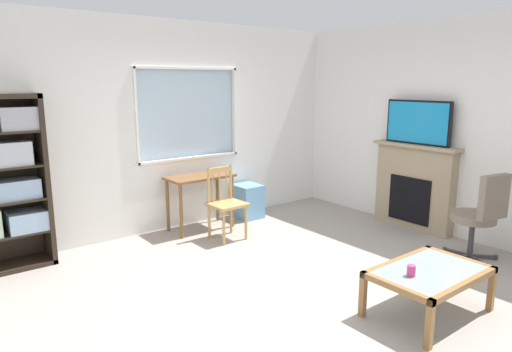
{
  "coord_description": "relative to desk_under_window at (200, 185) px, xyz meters",
  "views": [
    {
      "loc": [
        -2.81,
        -3.01,
        1.96
      ],
      "look_at": [
        0.28,
        0.95,
        0.91
      ],
      "focal_mm": 31.97,
      "sensor_mm": 36.0,
      "label": 1
    }
  ],
  "objects": [
    {
      "name": "ground",
      "position": [
        -0.22,
        -2.09,
        -0.62
      ],
      "size": [
        6.24,
        5.88,
        0.02
      ],
      "primitive_type": "cube",
      "color": "#9E9389"
    },
    {
      "name": "wall_back_with_window",
      "position": [
        -0.25,
        0.35,
        0.74
      ],
      "size": [
        5.24,
        0.15,
        2.73
      ],
      "color": "white",
      "rests_on": "ground"
    },
    {
      "name": "wall_right",
      "position": [
        2.46,
        -2.09,
        0.76
      ],
      "size": [
        0.12,
        5.08,
        2.73
      ],
      "primitive_type": "cube",
      "color": "white",
      "rests_on": "ground"
    },
    {
      "name": "desk_under_window",
      "position": [
        0.0,
        0.0,
        0.0
      ],
      "size": [
        0.88,
        0.46,
        0.74
      ],
      "color": "brown",
      "rests_on": "ground"
    },
    {
      "name": "wooden_chair",
      "position": [
        0.06,
        -0.51,
        -0.14
      ],
      "size": [
        0.43,
        0.41,
        0.9
      ],
      "color": "tan",
      "rests_on": "ground"
    },
    {
      "name": "plastic_drawer_unit",
      "position": [
        0.82,
        0.05,
        -0.37
      ],
      "size": [
        0.35,
        0.4,
        0.49
      ],
      "primitive_type": "cube",
      "color": "#72ADDB",
      "rests_on": "ground"
    },
    {
      "name": "fireplace",
      "position": [
        2.3,
        -1.71,
        -0.03
      ],
      "size": [
        0.26,
        1.2,
        1.15
      ],
      "color": "tan",
      "rests_on": "ground"
    },
    {
      "name": "tv",
      "position": [
        2.28,
        -1.71,
        0.82
      ],
      "size": [
        0.06,
        0.92,
        0.57
      ],
      "color": "black",
      "rests_on": "fireplace"
    },
    {
      "name": "office_chair",
      "position": [
        1.83,
        -2.85,
        -0.05
      ],
      "size": [
        0.58,
        0.6,
        1.0
      ],
      "color": "#7A6B5B",
      "rests_on": "ground"
    },
    {
      "name": "coffee_table",
      "position": [
        0.34,
        -3.17,
        -0.26
      ],
      "size": [
        1.01,
        0.67,
        0.4
      ],
      "color": "#8C9E99",
      "rests_on": "ground"
    },
    {
      "name": "sippy_cup",
      "position": [
        0.1,
        -3.14,
        -0.16
      ],
      "size": [
        0.07,
        0.07,
        0.09
      ],
      "primitive_type": "cylinder",
      "color": "#DB3D84",
      "rests_on": "coffee_table"
    }
  ]
}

